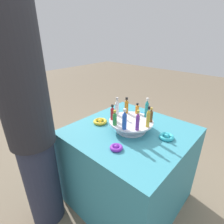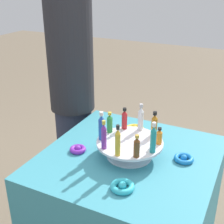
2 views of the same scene
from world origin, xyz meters
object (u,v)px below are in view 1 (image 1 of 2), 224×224
Objects in this scene: bottle_amber at (126,106)px; bottle_purple at (138,121)px; ribbon_bow_purple at (116,147)px; person_figure at (29,123)px; bottle_green at (115,118)px; ribbon_bow_teal at (166,137)px; bottle_brown at (151,115)px; bottle_gold at (148,118)px; bottle_teal at (147,108)px; bottle_clear at (117,107)px; display_stand at (131,124)px; bottle_red at (112,113)px; ribbon_bow_blue at (141,115)px; ribbon_bow_gold at (100,121)px; bottle_blue at (124,120)px; bottle_orange at (137,109)px.

bottle_purple reaches higher than bottle_amber.
person_figure reaches higher than ribbon_bow_purple.
ribbon_bow_teal is (-0.30, -0.21, -0.12)m from bottle_green.
bottle_gold reaches higher than bottle_brown.
bottle_clear is at bearing 35.26° from bottle_teal.
display_stand is 0.27m from ribbon_bow_purple.
bottle_brown is 0.28m from bottle_red.
person_figure is at bearing 59.14° from bottle_teal.
bottle_clear reaches higher than ribbon_bow_blue.
bottle_gold is 1.34× the size of ribbon_bow_gold.
display_stand is 0.27m from ribbon_bow_gold.
bottle_green is 0.39m from ribbon_bow_teal.
person_figure reaches higher than bottle_green.
bottle_gold is (-0.03, -0.08, 0.00)m from bottle_purple.
bottle_amber is 0.27m from bottle_blue.
bottle_gold is (-0.19, -0.13, 0.02)m from bottle_green.
bottle_brown is at bearing -3.57° from person_figure.
person_figure reaches higher than bottle_clear.
bottle_teal and bottle_gold have the same top height.
bottle_red is 1.40× the size of ribbon_bow_purple.
bottle_red is at bearing -42.20° from ribbon_bow_purple.
ribbon_bow_blue is (0.19, -0.34, -0.14)m from bottle_purple.
bottle_gold is 0.30m from ribbon_bow_purple.
ribbon_bow_purple reaches higher than ribbon_bow_blue.
bottle_purple is (-0.11, 0.08, 0.10)m from display_stand.
bottle_blue reaches higher than bottle_orange.
display_stand is 2.21× the size of bottle_blue.
bottle_amber reaches higher than ribbon_bow_gold.
bottle_teal is 1.00× the size of bottle_gold.
bottle_orange is 1.02× the size of ribbon_bow_purple.
bottle_gold is at bearing 161.26° from bottle_amber.
bottle_purple is at bearing 71.26° from bottle_gold.
bottle_clear reaches higher than display_stand.
bottle_teal reaches higher than bottle_purple.
bottle_brown is 0.74× the size of bottle_blue.
bottle_brown is 0.93× the size of bottle_red.
bottle_blue reaches higher than display_stand.
ribbon_bow_teal is (-0.21, 0.06, -0.14)m from bottle_teal.
bottle_brown reaches higher than display_stand.
bottle_amber is at bearing -60.77° from ribbon_bow_purple.
bottle_gold is at bearing -104.02° from ribbon_bow_purple.
bottle_green is at bearing 125.26° from bottle_clear.
bottle_amber is 0.25m from ribbon_bow_gold.
bottle_purple is at bearing 48.52° from ribbon_bow_teal.
ribbon_bow_teal is 0.53m from ribbon_bow_gold.
bottle_green reaches higher than ribbon_bow_gold.
bottle_orange is at bearing -0.74° from bottle_teal.
bottle_clear reaches higher than ribbon_bow_purple.
bottle_teal reaches higher than bottle_green.
bottle_teal is 0.17m from bottle_gold.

